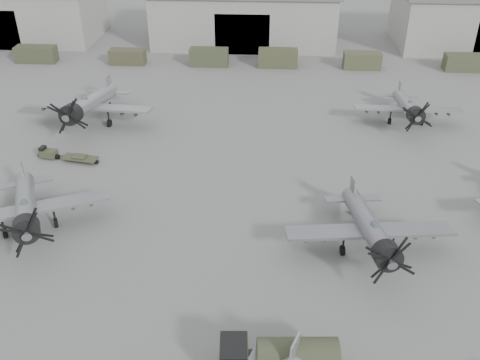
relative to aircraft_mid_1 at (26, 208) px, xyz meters
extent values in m
plane|color=slate|center=(14.25, -9.61, -2.32)|extent=(220.00, 220.00, 0.00)
cube|color=#98988E|center=(-23.75, 52.39, 1.68)|extent=(28.00, 14.00, 8.00)
cube|color=#98988E|center=(14.25, 52.39, 1.68)|extent=(28.00, 14.00, 8.00)
cube|color=black|center=(14.25, 45.59, 0.68)|extent=(8.12, 0.40, 6.00)
cube|color=#393E29|center=(-15.31, 40.39, -1.17)|extent=(5.77, 2.20, 2.30)
cube|color=#3E3D28|center=(-1.92, 40.39, -1.29)|extent=(5.05, 2.20, 2.05)
cube|color=#3A402A|center=(9.82, 40.39, -1.11)|extent=(5.43, 2.20, 2.41)
cube|color=#3F412A|center=(19.62, 40.39, -1.06)|extent=(5.51, 2.20, 2.51)
cube|color=#43462D|center=(31.42, 40.39, -1.18)|extent=(5.17, 2.20, 2.27)
cube|color=#3D432C|center=(46.02, 40.39, -1.19)|extent=(6.50, 2.20, 2.26)
cube|color=#989BA0|center=(20.40, -13.14, 0.20)|extent=(0.72, 1.72, 2.13)
cylinder|color=gray|center=(-0.40, 0.86, -0.09)|extent=(5.86, 10.38, 3.16)
cylinder|color=black|center=(1.59, -3.46, 0.67)|extent=(2.41, 2.26, 2.10)
cube|color=gray|center=(-0.14, 0.31, -0.35)|extent=(12.42, 7.31, 0.57)
cube|color=gray|center=(-2.38, 5.18, 0.07)|extent=(0.81, 1.58, 2.02)
ellipsoid|color=#3F4C54|center=(0.28, -0.61, 0.83)|extent=(1.06, 1.36, 0.57)
cylinder|color=black|center=(-1.80, -0.68, -1.96)|extent=(0.60, 0.85, 0.81)
cylinder|color=black|center=(1.69, 0.93, -1.96)|extent=(0.60, 0.85, 0.81)
cylinder|color=black|center=(-2.25, 4.91, -2.17)|extent=(0.25, 0.34, 0.32)
cylinder|color=gray|center=(26.25, -0.23, -0.12)|extent=(2.72, 10.66, 3.11)
cylinder|color=black|center=(26.80, -4.87, 0.62)|extent=(2.06, 1.78, 2.07)
cube|color=gray|center=(26.32, -0.82, -0.38)|extent=(12.61, 3.64, 0.56)
cube|color=gray|center=(25.71, 4.42, 0.03)|extent=(0.31, 1.66, 1.99)
ellipsoid|color=#3F4C54|center=(26.44, -1.81, 0.78)|extent=(0.73, 1.26, 0.56)
cylinder|color=black|center=(24.47, -1.24, -1.97)|extent=(0.37, 0.82, 0.80)
cylinder|color=black|center=(28.23, -0.80, -1.97)|extent=(0.37, 0.82, 0.80)
cylinder|color=black|center=(25.74, 4.12, -2.17)|extent=(0.16, 0.33, 0.32)
cylinder|color=#92969A|center=(-1.01, 20.66, 0.11)|extent=(2.71, 11.79, 3.44)
cylinder|color=black|center=(-1.48, 15.50, 0.93)|extent=(2.24, 1.93, 2.29)
cube|color=#92969A|center=(-1.07, 20.00, -0.17)|extent=(13.95, 3.67, 0.62)
cube|color=#92969A|center=(-0.54, 25.82, 0.28)|extent=(0.30, 1.84, 2.20)
ellipsoid|color=#3F4C54|center=(-1.17, 18.90, 1.11)|extent=(0.78, 1.38, 0.62)
cylinder|color=black|center=(-3.18, 19.97, -1.93)|extent=(0.39, 0.91, 0.88)
cylinder|color=black|center=(1.00, 19.59, -1.93)|extent=(0.39, 0.91, 0.88)
cylinder|color=black|center=(-0.57, 25.49, -2.15)|extent=(0.16, 0.36, 0.35)
cylinder|color=gray|center=(33.88, 22.84, -0.28)|extent=(1.55, 9.84, 2.89)
cylinder|color=black|center=(33.81, 18.48, 0.41)|extent=(1.78, 1.49, 1.93)
cube|color=gray|center=(33.88, 22.28, -0.51)|extent=(11.61, 2.23, 0.52)
cube|color=gray|center=(33.96, 27.19, -0.13)|extent=(0.14, 1.54, 1.85)
ellipsoid|color=#3F4C54|center=(33.86, 21.35, 0.56)|extent=(0.57, 1.12, 0.52)
cylinder|color=black|center=(32.11, 22.12, -1.99)|extent=(0.27, 0.75, 0.74)
cylinder|color=black|center=(35.63, 22.07, -1.99)|extent=(0.27, 0.75, 0.74)
cylinder|color=black|center=(33.95, 26.91, -2.18)|extent=(0.12, 0.30, 0.30)
cube|color=#343A25|center=(17.08, -12.69, -0.77)|extent=(1.74, 2.39, 1.69)
cylinder|color=#343A25|center=(20.66, -12.47, -0.57)|extent=(4.69, 2.18, 1.89)
cube|color=black|center=(17.08, -12.69, 0.12)|extent=(1.62, 2.08, 0.15)
cylinder|color=black|center=(22.08, -11.23, -1.87)|extent=(0.35, 0.91, 0.90)
cube|color=#3A3F29|center=(-3.10, 12.15, -1.82)|extent=(1.77, 1.26, 0.72)
cube|color=black|center=(-3.63, 12.24, -1.37)|extent=(0.58, 0.88, 0.45)
cylinder|color=black|center=(-3.10, 12.15, -2.09)|extent=(1.15, 0.68, 0.51)
cylinder|color=black|center=(-1.94, 11.95, -1.91)|extent=(1.08, 0.26, 0.07)
cube|color=#3A3F29|center=(0.28, 11.56, -1.91)|extent=(3.60, 1.83, 0.16)
cylinder|color=black|center=(0.28, 11.56, -2.14)|extent=(1.40, 0.62, 0.40)
cylinder|color=#3A3F29|center=(0.28, 11.56, -1.73)|extent=(1.29, 0.50, 0.29)
camera|label=1|loc=(18.65, -33.19, 23.44)|focal=40.00mm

